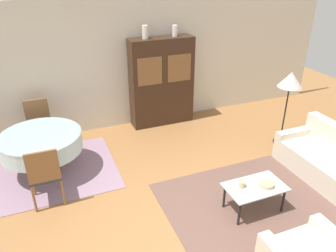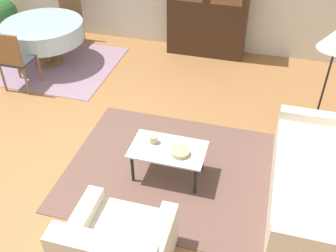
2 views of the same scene
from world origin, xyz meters
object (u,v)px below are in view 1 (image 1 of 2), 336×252
object	(u,v)px
dining_chair_far	(39,122)
vase_tall	(145,32)
coffee_table	(255,189)
dining_chair_near	(45,173)
floor_lamp	(290,82)
vase_short	(175,31)
display_cabinet	(162,82)
bowl	(267,184)
dining_table	(41,143)
cup	(242,184)

from	to	relation	value
dining_chair_far	vase_tall	size ratio (longest dim) A/B	3.68
coffee_table	dining_chair_near	world-z (taller)	dining_chair_near
floor_lamp	vase_tall	distance (m)	2.95
vase_tall	vase_short	bearing A→B (deg)	0.00
display_cabinet	vase_short	world-z (taller)	vase_short
floor_lamp	bowl	xyz separation A→B (m)	(-1.55, -1.54, -0.83)
coffee_table	floor_lamp	bearing A→B (deg)	41.02
bowl	floor_lamp	bearing A→B (deg)	44.73
coffee_table	vase_tall	bearing A→B (deg)	99.20
coffee_table	dining_table	size ratio (longest dim) A/B	0.64
dining_table	dining_chair_far	world-z (taller)	dining_chair_far
dining_chair_near	vase_tall	distance (m)	3.35
display_cabinet	dining_chair_near	world-z (taller)	display_cabinet
dining_chair_far	cup	xyz separation A→B (m)	(2.58, -2.98, -0.09)
floor_lamp	cup	distance (m)	2.50
dining_table	cup	xyz separation A→B (m)	(2.58, -2.09, -0.12)
coffee_table	dining_chair_far	world-z (taller)	dining_chair_far
display_cabinet	floor_lamp	world-z (taller)	display_cabinet
display_cabinet	cup	bearing A→B (deg)	-90.08
dining_chair_near	coffee_table	bearing A→B (deg)	-24.42
bowl	vase_tall	bearing A→B (deg)	101.67
dining_chair_near	vase_tall	xyz separation A→B (m)	(2.24, 2.00, 1.48)
dining_chair_far	bowl	bearing A→B (deg)	133.34
cup	vase_short	bearing A→B (deg)	84.54
dining_table	cup	bearing A→B (deg)	-39.02
dining_chair_far	cup	world-z (taller)	dining_chair_far
bowl	coffee_table	bearing A→B (deg)	161.56
display_cabinet	cup	distance (m)	3.23
coffee_table	floor_lamp	size ratio (longest dim) A/B	0.59
dining_table	floor_lamp	world-z (taller)	floor_lamp
coffee_table	dining_chair_far	bearing A→B (deg)	132.26
vase_tall	display_cabinet	bearing A→B (deg)	-0.16
bowl	vase_tall	xyz separation A→B (m)	(-0.68, 3.31, 1.59)
display_cabinet	vase_short	size ratio (longest dim) A/B	8.46
coffee_table	display_cabinet	world-z (taller)	display_cabinet
floor_lamp	vase_tall	xyz separation A→B (m)	(-2.23, 1.77, 0.76)
display_cabinet	floor_lamp	size ratio (longest dim) A/B	1.29
display_cabinet	dining_chair_far	size ratio (longest dim) A/B	1.97
cup	vase_tall	distance (m)	3.57
dining_chair_far	floor_lamp	distance (m)	4.79
display_cabinet	cup	xyz separation A→B (m)	(-0.00, -3.19, -0.49)
dining_chair_near	vase_tall	size ratio (longest dim) A/B	3.68
dining_chair_near	dining_chair_far	xyz separation A→B (m)	(0.00, 1.79, 0.00)
display_cabinet	cup	world-z (taller)	display_cabinet
display_cabinet	vase_tall	distance (m)	1.14
bowl	vase_tall	size ratio (longest dim) A/B	0.79
floor_lamp	cup	size ratio (longest dim) A/B	15.69
dining_chair_far	bowl	size ratio (longest dim) A/B	4.63
display_cabinet	vase_tall	world-z (taller)	vase_tall
dining_table	floor_lamp	size ratio (longest dim) A/B	0.91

